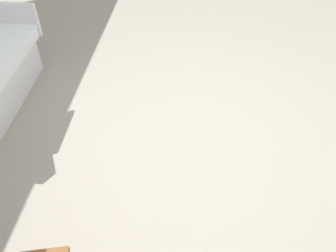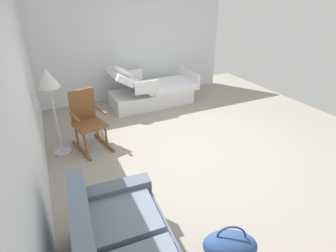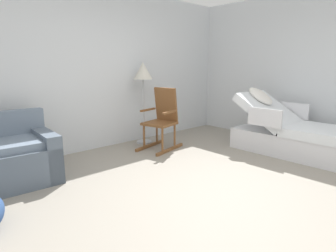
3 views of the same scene
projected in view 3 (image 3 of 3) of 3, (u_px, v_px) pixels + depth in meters
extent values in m
plane|color=gray|center=(203.00, 188.00, 3.38)|extent=(7.16, 7.16, 0.00)
cube|color=silver|center=(96.00, 70.00, 4.83)|extent=(5.93, 0.10, 2.70)
cube|color=silver|center=(314.00, 70.00, 5.02)|extent=(0.10, 4.91, 2.70)
cube|color=silver|center=(295.00, 144.00, 4.65)|extent=(0.90, 1.95, 0.35)
cube|color=white|center=(329.00, 134.00, 4.27)|extent=(0.93, 1.17, 0.14)
cube|color=white|center=(268.00, 110.00, 4.92)|extent=(0.93, 0.90, 0.60)
ellipsoid|color=white|center=(261.00, 96.00, 4.98)|extent=(0.35, 0.49, 0.37)
cube|color=silver|center=(265.00, 117.00, 4.44)|extent=(0.04, 0.56, 0.28)
cube|color=silver|center=(293.00, 111.00, 5.12)|extent=(0.04, 0.56, 0.28)
cylinder|color=black|center=(240.00, 145.00, 5.00)|extent=(0.10, 0.10, 0.10)
cylinder|color=black|center=(261.00, 138.00, 5.49)|extent=(0.10, 0.10, 0.10)
cube|color=slate|center=(16.00, 144.00, 3.45)|extent=(0.71, 0.69, 0.10)
cube|color=slate|center=(46.00, 153.00, 3.73)|extent=(0.23, 0.86, 0.60)
cube|color=brown|center=(150.00, 145.00, 5.09)|extent=(0.75, 0.21, 0.05)
cube|color=brown|center=(170.00, 149.00, 4.85)|extent=(0.75, 0.21, 0.05)
cylinder|color=brown|center=(162.00, 139.00, 4.67)|extent=(0.04, 0.04, 0.40)
cylinder|color=brown|center=(144.00, 135.00, 4.88)|extent=(0.04, 0.04, 0.40)
cylinder|color=brown|center=(175.00, 134.00, 4.97)|extent=(0.04, 0.04, 0.40)
cylinder|color=brown|center=(157.00, 131.00, 5.18)|extent=(0.04, 0.04, 0.40)
cube|color=brown|center=(159.00, 123.00, 4.88)|extent=(0.56, 0.57, 0.04)
cube|color=brown|center=(166.00, 105.00, 4.98)|extent=(0.22, 0.45, 0.60)
cube|color=brown|center=(170.00, 112.00, 4.69)|extent=(0.39, 0.13, 0.03)
cube|color=brown|center=(148.00, 110.00, 4.95)|extent=(0.39, 0.13, 0.03)
cylinder|color=#B2B5BA|center=(144.00, 142.00, 5.37)|extent=(0.28, 0.28, 0.03)
cylinder|color=#B2B5BA|center=(144.00, 111.00, 5.24)|extent=(0.03, 0.03, 1.15)
cone|color=beige|center=(143.00, 71.00, 5.09)|extent=(0.34, 0.34, 0.30)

